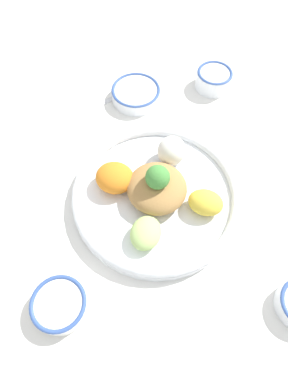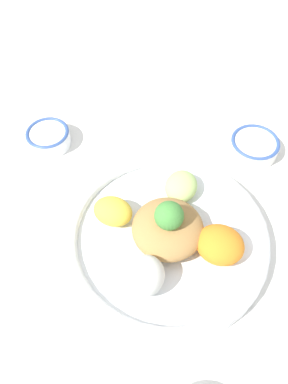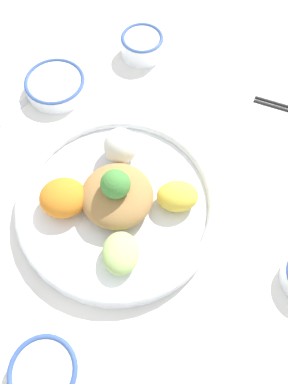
% 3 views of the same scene
% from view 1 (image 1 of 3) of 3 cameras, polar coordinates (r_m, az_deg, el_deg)
% --- Properties ---
extents(ground_plane, '(2.40, 2.40, 0.00)m').
position_cam_1_polar(ground_plane, '(0.67, 2.16, -1.26)').
color(ground_plane, white).
extents(salad_platter, '(0.34, 0.34, 0.11)m').
position_cam_1_polar(salad_platter, '(0.64, 2.56, -0.31)').
color(salad_platter, white).
rests_on(salad_platter, ground_plane).
extents(sauce_bowl_red, '(0.10, 0.10, 0.03)m').
position_cam_1_polar(sauce_bowl_red, '(0.60, -14.78, -18.81)').
color(sauce_bowl_red, white).
rests_on(sauce_bowl_red, ground_plane).
extents(rice_bowl_blue, '(0.09, 0.09, 0.05)m').
position_cam_1_polar(rice_bowl_blue, '(0.87, 12.29, 19.12)').
color(rice_bowl_blue, white).
rests_on(rice_bowl_blue, ground_plane).
extents(sauce_bowl_dark, '(0.12, 0.12, 0.03)m').
position_cam_1_polar(sauce_bowl_dark, '(0.83, -1.46, 17.14)').
color(sauce_bowl_dark, white).
rests_on(sauce_bowl_dark, ground_plane).
extents(serving_spoon_main, '(0.08, 0.13, 0.01)m').
position_cam_1_polar(serving_spoon_main, '(0.82, -9.88, 14.10)').
color(serving_spoon_main, silver).
rests_on(serving_spoon_main, ground_plane).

